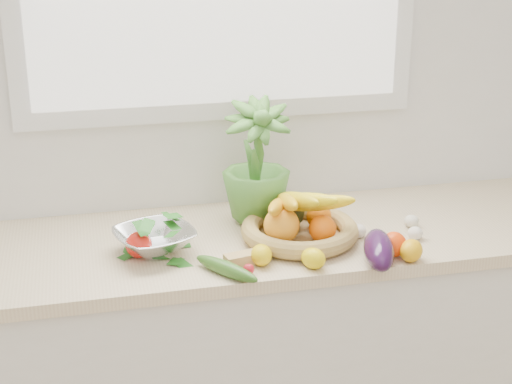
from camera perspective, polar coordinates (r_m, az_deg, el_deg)
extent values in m
cube|color=white|center=(2.56, -2.76, 8.68)|extent=(4.50, 0.02, 2.70)
cube|color=silver|center=(2.64, -1.18, -12.65)|extent=(2.20, 0.58, 0.86)
cube|color=beige|center=(2.42, -1.26, -3.70)|extent=(2.24, 0.62, 0.04)
sphere|color=#F03E07|center=(2.31, 9.99, -3.77)|extent=(0.08, 0.08, 0.07)
ellipsoid|color=yellow|center=(2.22, 0.39, -4.61)|extent=(0.07, 0.09, 0.06)
ellipsoid|color=#F4AB0D|center=(2.29, 11.22, -4.20)|extent=(0.10, 0.10, 0.06)
ellipsoid|color=yellow|center=(2.21, 4.19, -4.84)|extent=(0.09, 0.09, 0.06)
sphere|color=red|center=(2.29, -8.52, -3.81)|extent=(0.09, 0.09, 0.08)
cube|color=tan|center=(2.23, -0.92, -4.89)|extent=(0.11, 0.07, 0.03)
ellipsoid|color=silver|center=(2.42, 7.47, -2.83)|extent=(0.06, 0.06, 0.04)
ellipsoid|color=silver|center=(2.52, 11.24, -2.10)|extent=(0.06, 0.06, 0.04)
ellipsoid|color=white|center=(2.44, 11.51, -2.95)|extent=(0.05, 0.05, 0.04)
ellipsoid|color=#2A0E33|center=(2.25, 8.93, -4.18)|extent=(0.14, 0.24, 0.09)
ellipsoid|color=#2D5B1A|center=(2.17, -2.17, -5.59)|extent=(0.17, 0.21, 0.04)
sphere|color=red|center=(2.17, -0.54, -5.65)|extent=(0.04, 0.04, 0.03)
imported|color=#47832F|center=(2.45, 0.01, 2.33)|extent=(0.23, 0.23, 0.38)
cylinder|color=#A57149|center=(2.40, 3.17, -3.34)|extent=(0.37, 0.37, 0.01)
torus|color=tan|center=(2.39, 3.19, -2.78)|extent=(0.44, 0.44, 0.05)
sphere|color=orange|center=(2.33, 1.87, -2.43)|extent=(0.13, 0.13, 0.11)
sphere|color=#FF6708|center=(2.34, 4.86, -2.68)|extent=(0.10, 0.10, 0.08)
sphere|color=orange|center=(2.44, 4.59, -1.78)|extent=(0.10, 0.10, 0.08)
ellipsoid|color=black|center=(2.43, 2.52, -1.40)|extent=(0.11, 0.11, 0.11)
ellipsoid|color=orange|center=(2.32, 1.53, -1.09)|extent=(0.13, 0.24, 0.10)
ellipsoid|color=gold|center=(2.33, 2.28, -0.73)|extent=(0.05, 0.24, 0.10)
ellipsoid|color=yellow|center=(2.33, 3.07, -0.57)|extent=(0.10, 0.24, 0.10)
ellipsoid|color=yellow|center=(2.35, 3.78, -0.60)|extent=(0.16, 0.22, 0.10)
ellipsoid|color=yellow|center=(2.36, 4.59, -0.82)|extent=(0.22, 0.18, 0.10)
cylinder|color=white|center=(2.32, -7.35, -4.23)|extent=(0.11, 0.11, 0.02)
imported|color=silver|center=(2.30, -7.39, -3.40)|extent=(0.29, 0.29, 0.06)
ellipsoid|color=#1E6E1B|center=(2.29, -7.43, -2.50)|extent=(0.22, 0.22, 0.07)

